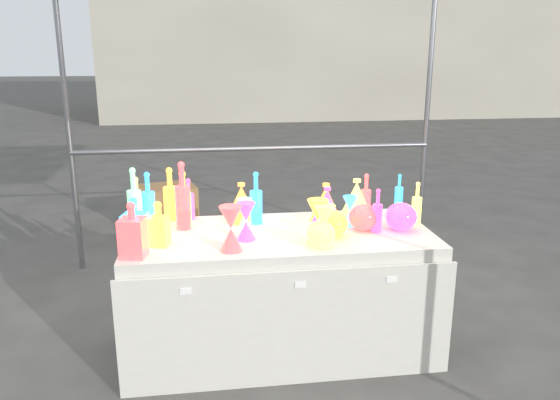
{
  "coord_description": "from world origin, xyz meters",
  "views": [
    {
      "loc": [
        -0.43,
        -3.04,
        1.79
      ],
      "look_at": [
        0.0,
        0.0,
        0.95
      ],
      "focal_mm": 35.0,
      "sensor_mm": 36.0,
      "label": 1
    }
  ],
  "objects": [
    {
      "name": "bottle_0",
      "position": [
        -0.65,
        0.35,
        0.92
      ],
      "size": [
        0.1,
        0.1,
        0.34
      ],
      "primitive_type": null,
      "rotation": [
        0.0,
        0.0,
        0.14
      ],
      "color": "red",
      "rests_on": "display_table"
    },
    {
      "name": "hourglass_3",
      "position": [
        -0.2,
        0.1,
        0.84
      ],
      "size": [
        0.1,
        0.1,
        0.19
      ],
      "primitive_type": null,
      "rotation": [
        0.0,
        0.0,
        0.04
      ],
      "color": "#BC2591",
      "rests_on": "display_table"
    },
    {
      "name": "lampshade_1",
      "position": [
        0.32,
        0.19,
        0.87
      ],
      "size": [
        0.24,
        0.24,
        0.24
      ],
      "primitive_type": null,
      "rotation": [
        0.0,
        0.0,
        0.22
      ],
      "color": "yellow",
      "rests_on": "display_table"
    },
    {
      "name": "bottle_4",
      "position": [
        -0.85,
        0.28,
        0.9
      ],
      "size": [
        0.08,
        0.08,
        0.3
      ],
      "primitive_type": null,
      "rotation": [
        0.0,
        0.0,
        -0.06
      ],
      "color": "#126A76",
      "rests_on": "display_table"
    },
    {
      "name": "hourglass_5",
      "position": [
        0.44,
        0.07,
        0.84
      ],
      "size": [
        0.1,
        0.1,
        0.19
      ],
      "primitive_type": null,
      "rotation": [
        0.0,
        0.0,
        -0.11
      ],
      "color": "#18882E",
      "rests_on": "display_table"
    },
    {
      "name": "bottle_7",
      "position": [
        -0.12,
        0.2,
        0.92
      ],
      "size": [
        0.08,
        0.08,
        0.33
      ],
      "primitive_type": null,
      "rotation": [
        0.0,
        0.0,
        0.04
      ],
      "color": "#18882E",
      "rests_on": "display_table"
    },
    {
      "name": "cardboard_box_flat",
      "position": [
        0.2,
        2.02,
        0.03
      ],
      "size": [
        0.61,
        0.44,
        0.05
      ],
      "primitive_type": "cube",
      "rotation": [
        0.0,
        0.0,
        -0.01
      ],
      "color": "#9F7248",
      "rests_on": "ground"
    },
    {
      "name": "bottle_9",
      "position": [
        0.58,
        0.22,
        0.9
      ],
      "size": [
        0.07,
        0.07,
        0.29
      ],
      "primitive_type": null,
      "rotation": [
        0.0,
        0.0,
        -0.16
      ],
      "color": "orange",
      "rests_on": "display_table"
    },
    {
      "name": "lampshade_2",
      "position": [
        0.32,
        0.14,
        0.87
      ],
      "size": [
        0.24,
        0.24,
        0.23
      ],
      "primitive_type": null,
      "rotation": [
        0.0,
        0.0,
        0.29
      ],
      "color": "blue",
      "rests_on": "display_table"
    },
    {
      "name": "hourglass_1",
      "position": [
        -0.21,
        -0.1,
        0.86
      ],
      "size": [
        0.11,
        0.11,
        0.22
      ],
      "primitive_type": null,
      "rotation": [
        0.0,
        0.0,
        -0.02
      ],
      "color": "blue",
      "rests_on": "display_table"
    },
    {
      "name": "bottle_10",
      "position": [
        0.57,
        -0.06,
        0.88
      ],
      "size": [
        0.07,
        0.07,
        0.26
      ],
      "primitive_type": null,
      "rotation": [
        0.0,
        0.0,
        0.12
      ],
      "color": "blue",
      "rests_on": "display_table"
    },
    {
      "name": "bottle_5",
      "position": [
        -0.85,
        0.16,
        0.94
      ],
      "size": [
        0.1,
        0.1,
        0.39
      ],
      "primitive_type": null,
      "rotation": [
        0.0,
        0.0,
        0.24
      ],
      "color": "#BC2591",
      "rests_on": "display_table"
    },
    {
      "name": "bottle_11",
      "position": [
        0.86,
        0.04,
        0.89
      ],
      "size": [
        0.07,
        0.07,
        0.27
      ],
      "primitive_type": null,
      "rotation": [
        0.0,
        0.0,
        -0.25
      ],
      "color": "#126A76",
      "rests_on": "display_table"
    },
    {
      "name": "decanter_2",
      "position": [
        -0.81,
        -0.18,
        0.9
      ],
      "size": [
        0.15,
        0.15,
        0.29
      ],
      "primitive_type": null,
      "rotation": [
        0.0,
        0.0,
        -0.22
      ],
      "color": "#18882E",
      "rests_on": "display_table"
    },
    {
      "name": "globe_2",
      "position": [
        0.5,
        -0.02,
        0.82
      ],
      "size": [
        0.23,
        0.23,
        0.14
      ],
      "primitive_type": null,
      "rotation": [
        0.0,
        0.0,
        -0.32
      ],
      "color": "orange",
      "rests_on": "display_table"
    },
    {
      "name": "bottle_8",
      "position": [
        0.86,
        0.36,
        0.88
      ],
      "size": [
        0.06,
        0.06,
        0.25
      ],
      "primitive_type": null,
      "rotation": [
        0.0,
        0.0,
        -0.08
      ],
      "color": "#18882E",
      "rests_on": "display_table"
    },
    {
      "name": "background_building",
      "position": [
        4.0,
        14.0,
        3.0
      ],
      "size": [
        14.0,
        6.0,
        6.0
      ],
      "primitive_type": "cube",
      "color": "beige",
      "rests_on": "ground"
    },
    {
      "name": "bottle_1",
      "position": [
        -0.78,
        0.23,
        0.92
      ],
      "size": [
        0.1,
        0.1,
        0.34
      ],
      "primitive_type": null,
      "rotation": [
        0.0,
        0.0,
        0.31
      ],
      "color": "#18882E",
      "rests_on": "display_table"
    },
    {
      "name": "globe_1",
      "position": [
        0.19,
        -0.27,
        0.82
      ],
      "size": [
        0.21,
        0.21,
        0.13
      ],
      "primitive_type": null,
      "rotation": [
        0.0,
        0.0,
        -0.38
      ],
      "color": "#126A76",
      "rests_on": "display_table"
    },
    {
      "name": "lampshade_0",
      "position": [
        -0.21,
        0.27,
        0.87
      ],
      "size": [
        0.22,
        0.22,
        0.25
      ],
      "primitive_type": null,
      "rotation": [
        0.0,
        0.0,
        0.06
      ],
      "color": "yellow",
      "rests_on": "display_table"
    },
    {
      "name": "hourglass_4",
      "position": [
        0.19,
        -0.19,
        0.87
      ],
      "size": [
        0.13,
        0.13,
        0.24
      ],
      "primitive_type": null,
      "rotation": [
        0.0,
        0.0,
        0.03
      ],
      "color": "red",
      "rests_on": "display_table"
    },
    {
      "name": "bottle_3",
      "position": [
        -0.54,
        0.35,
        0.88
      ],
      "size": [
        0.08,
        0.08,
        0.27
      ],
      "primitive_type": null,
      "rotation": [
        0.0,
        0.0,
        0.16
      ],
      "color": "blue",
      "rests_on": "display_table"
    },
    {
      "name": "hourglass_0",
      "position": [
        -0.3,
        -0.27,
        0.87
      ],
      "size": [
        0.13,
        0.13,
        0.25
      ],
      "primitive_type": null,
      "rotation": [
        0.0,
        0.0,
        0.04
      ],
      "color": "orange",
      "rests_on": "display_table"
    },
    {
      "name": "decanter_0",
      "position": [
        -0.69,
        -0.13,
        0.88
      ],
      "size": [
        0.12,
        0.12,
        0.25
      ],
      "primitive_type": null,
      "rotation": [
        0.0,
        0.0,
        -0.27
      ],
      "color": "red",
      "rests_on": "display_table"
    },
    {
      "name": "cardboard_box_closed",
      "position": [
        -0.85,
        2.58,
        0.22
      ],
      "size": [
        0.68,
        0.56,
        0.43
      ],
      "primitive_type": "cube",
      "rotation": [
        0.0,
        0.0,
        0.24
      ],
      "color": "#9F7248",
      "rests_on": "ground"
    },
    {
      "name": "globe_3",
      "position": [
        0.72,
        -0.06,
        0.83
      ],
      "size": [
        0.2,
        0.2,
        0.15
      ],
      "primitive_type": null,
      "rotation": [
        0.0,
        0.0,
        -0.07
      ],
      "color": "blue",
      "rests_on": "display_table"
    },
    {
      "name": "bottle_2",
      "position": [
        -0.57,
        0.15,
        0.96
      ],
      "size": [
        0.12,
        0.12,
        0.41
      ],
      "primitive_type": null,
      "rotation": [
        0.0,
        0.0,
        -0.39
      ],
      "color": "orange",
      "rests_on": "display_table"
    },
    {
      "name": "ground",
      "position": [
        0.0,
        0.0,
        0.0
      ],
      "size": [
        80.0,
        80.0,
        0.0
      ],
      "primitive_type": "plane",
      "color": "#5A5954",
      "rests_on": "ground"
    },
    {
      "name": "globe_0",
      "position": [
        0.3,
        -0.11,
        0.82
      ],
      "size": [
        0.17,
        0.17,
        0.13
      ],
      "primitive_type": null,
      "rotation": [
        0.0,
        0.0,
        0.01
      ],
      "color": "red",
      "rests_on": "display_table"
    },
    {
      "name": "lampshade_3",
      "position": [
        0.52,
        0.2,
        0.88
      ],
      "size": [
        0.27,
        0.27,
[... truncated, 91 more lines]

